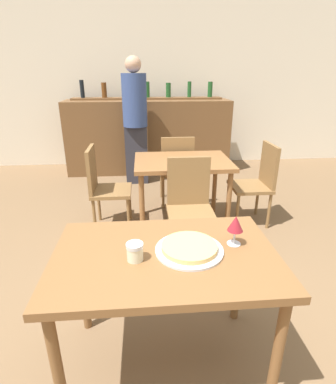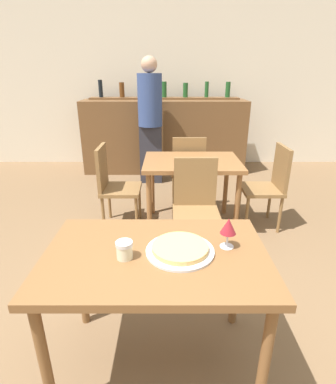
{
  "view_description": "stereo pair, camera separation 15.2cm",
  "coord_description": "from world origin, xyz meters",
  "px_view_note": "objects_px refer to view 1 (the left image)",
  "views": [
    {
      "loc": [
        -0.09,
        -1.24,
        1.55
      ],
      "look_at": [
        0.06,
        0.55,
        0.83
      ],
      "focal_mm": 28.0,
      "sensor_mm": 36.0,
      "label": 1
    },
    {
      "loc": [
        0.06,
        -1.25,
        1.55
      ],
      "look_at": [
        0.06,
        0.55,
        0.83
      ],
      "focal_mm": 28.0,
      "sensor_mm": 36.0,
      "label": 2
    }
  ],
  "objects_px": {
    "chair_far_side_front": "(190,202)",
    "chair_far_side_right": "(258,179)",
    "pizza_tray": "(189,248)",
    "person_standing": "(135,118)",
    "chair_far_side_left": "(103,184)",
    "chair_far_side_back": "(177,167)",
    "wine_glass": "(236,224)",
    "cheese_shaker": "(135,252)"
  },
  "relations": [
    {
      "from": "pizza_tray",
      "to": "wine_glass",
      "type": "bearing_deg",
      "value": 11.01
    },
    {
      "from": "chair_far_side_left",
      "to": "pizza_tray",
      "type": "height_order",
      "value": "chair_far_side_left"
    },
    {
      "from": "chair_far_side_front",
      "to": "chair_far_side_back",
      "type": "relative_size",
      "value": 1.0
    },
    {
      "from": "chair_far_side_right",
      "to": "cheese_shaker",
      "type": "height_order",
      "value": "chair_far_side_right"
    },
    {
      "from": "chair_far_side_left",
      "to": "wine_glass",
      "type": "xyz_separation_m",
      "value": [
        0.87,
        -1.61,
        0.35
      ]
    },
    {
      "from": "chair_far_side_left",
      "to": "chair_far_side_front",
      "type": "bearing_deg",
      "value": -122.74
    },
    {
      "from": "chair_far_side_back",
      "to": "person_standing",
      "type": "distance_m",
      "value": 1.11
    },
    {
      "from": "chair_far_side_right",
      "to": "chair_far_side_left",
      "type": "bearing_deg",
      "value": -90.0
    },
    {
      "from": "chair_far_side_back",
      "to": "chair_far_side_left",
      "type": "distance_m",
      "value": 0.97
    },
    {
      "from": "chair_far_side_back",
      "to": "wine_glass",
      "type": "height_order",
      "value": "wine_glass"
    },
    {
      "from": "chair_far_side_left",
      "to": "pizza_tray",
      "type": "bearing_deg",
      "value": -159.15
    },
    {
      "from": "wine_glass",
      "to": "cheese_shaker",
      "type": "bearing_deg",
      "value": -169.14
    },
    {
      "from": "chair_far_side_back",
      "to": "chair_far_side_right",
      "type": "xyz_separation_m",
      "value": [
        0.81,
        -0.52,
        0.0
      ]
    },
    {
      "from": "chair_far_side_front",
      "to": "pizza_tray",
      "type": "xyz_separation_m",
      "value": [
        -0.18,
        -1.14,
        0.25
      ]
    },
    {
      "from": "person_standing",
      "to": "chair_far_side_front",
      "type": "bearing_deg",
      "value": -75.65
    },
    {
      "from": "person_standing",
      "to": "wine_glass",
      "type": "relative_size",
      "value": 11.07
    },
    {
      "from": "chair_far_side_right",
      "to": "pizza_tray",
      "type": "xyz_separation_m",
      "value": [
        -1.0,
        -1.66,
        0.25
      ]
    },
    {
      "from": "chair_far_side_front",
      "to": "chair_far_side_left",
      "type": "height_order",
      "value": "same"
    },
    {
      "from": "person_standing",
      "to": "wine_glass",
      "type": "bearing_deg",
      "value": -79.68
    },
    {
      "from": "pizza_tray",
      "to": "wine_glass",
      "type": "height_order",
      "value": "wine_glass"
    },
    {
      "from": "chair_far_side_back",
      "to": "cheese_shaker",
      "type": "height_order",
      "value": "chair_far_side_back"
    },
    {
      "from": "chair_far_side_right",
      "to": "chair_far_side_front",
      "type": "bearing_deg",
      "value": -57.26
    },
    {
      "from": "person_standing",
      "to": "chair_far_side_left",
      "type": "bearing_deg",
      "value": -102.88
    },
    {
      "from": "chair_far_side_back",
      "to": "chair_far_side_left",
      "type": "xyz_separation_m",
      "value": [
        -0.81,
        -0.52,
        0.0
      ]
    },
    {
      "from": "chair_far_side_front",
      "to": "person_standing",
      "type": "xyz_separation_m",
      "value": [
        -0.49,
        1.93,
        0.46
      ]
    },
    {
      "from": "pizza_tray",
      "to": "cheese_shaker",
      "type": "bearing_deg",
      "value": -169.28
    },
    {
      "from": "chair_far_side_front",
      "to": "pizza_tray",
      "type": "distance_m",
      "value": 1.18
    },
    {
      "from": "chair_far_side_front",
      "to": "chair_far_side_left",
      "type": "distance_m",
      "value": 0.97
    },
    {
      "from": "chair_far_side_back",
      "to": "chair_far_side_right",
      "type": "height_order",
      "value": "same"
    },
    {
      "from": "chair_far_side_front",
      "to": "person_standing",
      "type": "distance_m",
      "value": 2.04
    },
    {
      "from": "chair_far_side_front",
      "to": "chair_far_side_right",
      "type": "bearing_deg",
      "value": 32.74
    },
    {
      "from": "chair_far_side_back",
      "to": "pizza_tray",
      "type": "xyz_separation_m",
      "value": [
        -0.18,
        -2.18,
        0.25
      ]
    },
    {
      "from": "pizza_tray",
      "to": "cheese_shaker",
      "type": "xyz_separation_m",
      "value": [
        -0.26,
        -0.05,
        0.03
      ]
    },
    {
      "from": "chair_far_side_left",
      "to": "pizza_tray",
      "type": "distance_m",
      "value": 1.79
    },
    {
      "from": "cheese_shaker",
      "to": "chair_far_side_front",
      "type": "bearing_deg",
      "value": 69.36
    },
    {
      "from": "chair_far_side_back",
      "to": "cheese_shaker",
      "type": "distance_m",
      "value": 2.3
    },
    {
      "from": "pizza_tray",
      "to": "chair_far_side_right",
      "type": "bearing_deg",
      "value": 59.01
    },
    {
      "from": "chair_far_side_front",
      "to": "chair_far_side_right",
      "type": "height_order",
      "value": "same"
    },
    {
      "from": "cheese_shaker",
      "to": "person_standing",
      "type": "distance_m",
      "value": 3.12
    },
    {
      "from": "chair_far_side_right",
      "to": "person_standing",
      "type": "distance_m",
      "value": 1.97
    },
    {
      "from": "person_standing",
      "to": "cheese_shaker",
      "type": "bearing_deg",
      "value": -89.15
    },
    {
      "from": "wine_glass",
      "to": "chair_far_side_front",
      "type": "bearing_deg",
      "value": 92.95
    }
  ]
}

